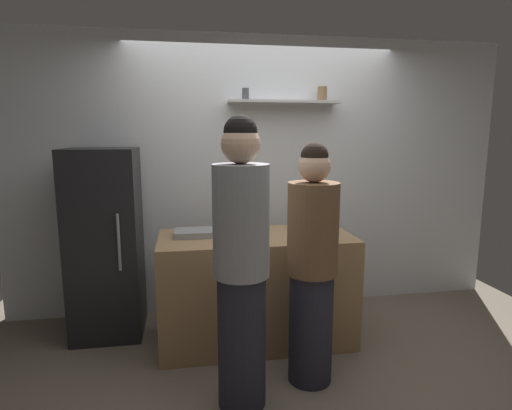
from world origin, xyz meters
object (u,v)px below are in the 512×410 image
water_bottle_plastic (309,223)px  wine_bottle_amber_glass (220,219)px  refrigerator (106,243)px  wine_bottle_pale_glass (331,224)px  utensil_holder (256,230)px  person_brown_jacket (312,268)px  person_grey_hoodie (241,266)px  baking_pan (196,233)px

water_bottle_plastic → wine_bottle_amber_glass: bearing=153.4°
refrigerator → wine_bottle_amber_glass: refrigerator is taller
wine_bottle_pale_glass → water_bottle_plastic: (-0.15, 0.07, -0.00)m
utensil_holder → person_brown_jacket: person_brown_jacket is taller
water_bottle_plastic → person_grey_hoodie: bearing=-132.9°
wine_bottle_amber_glass → refrigerator: bearing=170.4°
wine_bottle_amber_glass → baking_pan: bearing=-148.4°
baking_pan → utensil_holder: size_ratio=1.63×
refrigerator → person_grey_hoodie: size_ratio=0.87×
water_bottle_plastic → refrigerator: bearing=163.0°
refrigerator → wine_bottle_pale_glass: bearing=-17.7°
refrigerator → utensil_holder: refrigerator is taller
person_grey_hoodie → water_bottle_plastic: bearing=100.5°
baking_pan → wine_bottle_pale_glass: size_ratio=1.06×
baking_pan → person_brown_jacket: person_brown_jacket is taller
water_bottle_plastic → utensil_holder: bearing=170.5°
wine_bottle_pale_glass → person_grey_hoodie: person_grey_hoodie is taller
refrigerator → water_bottle_plastic: refrigerator is taller
refrigerator → water_bottle_plastic: (1.63, -0.50, 0.22)m
refrigerator → wine_bottle_pale_glass: refrigerator is taller
refrigerator → water_bottle_plastic: bearing=-17.0°
baking_pan → person_brown_jacket: 1.04m
wine_bottle_amber_glass → person_brown_jacket: bearing=-56.9°
refrigerator → utensil_holder: (1.21, -0.43, 0.16)m
water_bottle_plastic → person_brown_jacket: bearing=-104.4°
utensil_holder → refrigerator: bearing=160.6°
refrigerator → wine_bottle_amber_glass: size_ratio=5.60×
utensil_holder → water_bottle_plastic: (0.41, -0.07, 0.05)m
refrigerator → water_bottle_plastic: size_ratio=6.18×
baking_pan → water_bottle_plastic: water_bottle_plastic is taller
wine_bottle_pale_glass → person_grey_hoodie: size_ratio=0.18×
wine_bottle_pale_glass → person_grey_hoodie: bearing=-141.9°
wine_bottle_pale_glass → wine_bottle_amber_glass: (-0.82, 0.41, -0.01)m
refrigerator → wine_bottle_pale_glass: size_ratio=4.94×
refrigerator → utensil_holder: bearing=-19.4°
baking_pan → utensil_holder: bearing=-16.7°
baking_pan → water_bottle_plastic: size_ratio=1.32×
person_brown_jacket → water_bottle_plastic: bearing=108.7°
water_bottle_plastic → person_grey_hoodie: person_grey_hoodie is taller
person_brown_jacket → wine_bottle_amber_glass: bearing=156.2°
baking_pan → wine_bottle_amber_glass: (0.21, 0.13, 0.08)m
wine_bottle_amber_glass → person_brown_jacket: size_ratio=0.17×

